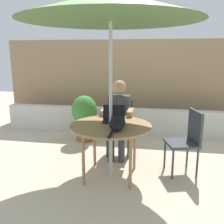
% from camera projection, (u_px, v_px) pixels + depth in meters
% --- Properties ---
extents(ground_plane, '(14.00, 14.00, 0.00)m').
position_uv_depth(ground_plane, '(111.00, 176.00, 3.47)').
color(ground_plane, beige).
extents(fence_back, '(5.71, 0.08, 1.95)m').
position_uv_depth(fence_back, '(130.00, 84.00, 5.66)').
color(fence_back, '#937756').
rests_on(fence_back, ground).
extents(planter_wall_low, '(5.14, 0.20, 0.55)m').
position_uv_depth(planter_wall_low, '(127.00, 121.00, 5.22)').
color(planter_wall_low, beige).
rests_on(planter_wall_low, ground).
extents(patio_table, '(1.08, 1.08, 0.73)m').
position_uv_depth(patio_table, '(111.00, 129.00, 3.32)').
color(patio_table, '#9E754C').
rests_on(patio_table, ground).
extents(patio_umbrella, '(2.21, 2.21, 2.35)m').
position_uv_depth(patio_umbrella, '(111.00, 7.00, 2.98)').
color(patio_umbrella, '#B7B7BC').
rests_on(patio_umbrella, ground).
extents(chair_occupied, '(0.40, 0.40, 0.90)m').
position_uv_depth(chair_occupied, '(120.00, 122.00, 4.20)').
color(chair_occupied, '#194C2D').
rests_on(chair_occupied, ground).
extents(chair_empty, '(0.49, 0.49, 0.90)m').
position_uv_depth(chair_empty, '(188.00, 137.00, 3.46)').
color(chair_empty, '#33383F').
rests_on(chair_empty, ground).
extents(person_seated, '(0.48, 0.48, 1.24)m').
position_uv_depth(person_seated, '(119.00, 115.00, 4.01)').
color(person_seated, '#3F3F47').
rests_on(person_seated, ground).
extents(laptop, '(0.33, 0.28, 0.21)m').
position_uv_depth(laptop, '(114.00, 117.00, 3.48)').
color(laptop, black).
rests_on(laptop, patio_table).
extents(cat, '(0.20, 0.65, 0.17)m').
position_uv_depth(cat, '(118.00, 123.00, 3.10)').
color(cat, black).
rests_on(cat, patio_table).
extents(potted_plant_near_fence, '(0.48, 0.48, 0.88)m').
position_uv_depth(potted_plant_near_fence, '(84.00, 115.00, 4.81)').
color(potted_plant_near_fence, '#9E5138').
rests_on(potted_plant_near_fence, ground).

